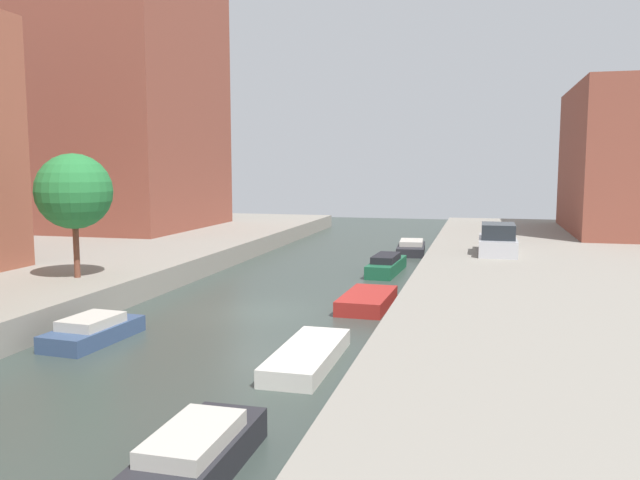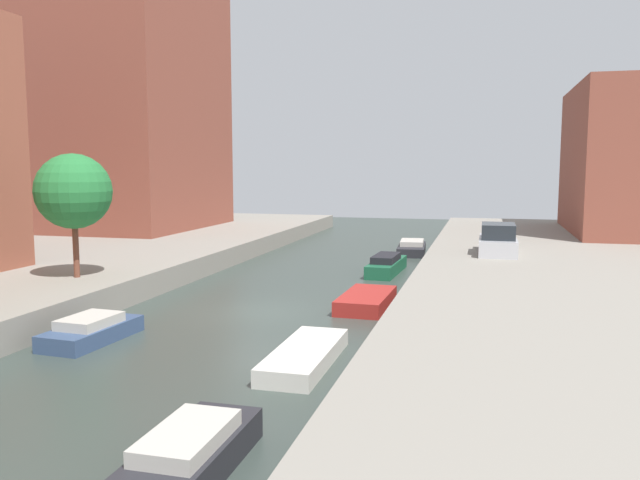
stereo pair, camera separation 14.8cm
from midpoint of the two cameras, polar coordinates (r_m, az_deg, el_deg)
name	(u,v)px [view 2 (the right image)]	position (r m, az deg, el deg)	size (l,w,h in m)	color
ground_plane	(260,312)	(23.07, -5.26, -6.50)	(84.00, 84.00, 0.00)	#333D38
apartment_tower_far	(126,43)	(46.50, -16.95, 16.57)	(10.00, 12.42, 24.89)	brown
street_tree_2	(73,192)	(25.72, -21.13, 4.08)	(2.85, 2.85, 4.72)	brown
parked_car	(498,241)	(31.95, 15.82, -0.09)	(1.77, 4.08, 1.48)	#B7B7BC
moored_boat_left_2	(92,330)	(20.39, -19.64, -7.66)	(1.67, 3.35, 0.79)	#33476B
moored_boat_right_1	(187,457)	(11.51, -11.44, -18.56)	(1.33, 3.81, 0.86)	#232328
moored_boat_right_2	(305,356)	(17.13, -1.12, -10.36)	(1.43, 4.29, 0.47)	beige
moored_boat_right_3	(366,300)	(23.76, 4.36, -5.44)	(1.77, 3.76, 0.53)	maroon
moored_boat_right_4	(386,265)	(31.30, 6.13, -2.25)	(1.45, 4.51, 0.95)	#195638
moored_boat_right_5	(412,248)	(38.53, 8.36, -0.70)	(1.85, 4.24, 0.79)	#232328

